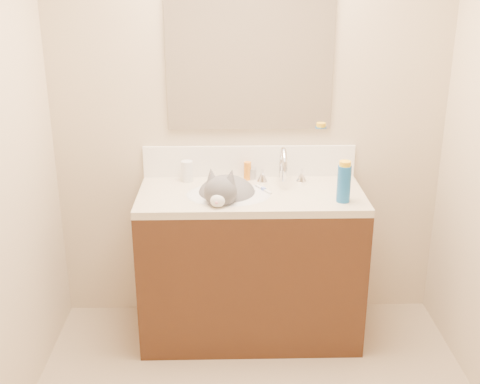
{
  "coord_description": "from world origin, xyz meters",
  "views": [
    {
      "loc": [
        -0.13,
        -2.02,
        1.97
      ],
      "look_at": [
        -0.06,
        0.92,
        0.88
      ],
      "focal_mm": 45.0,
      "sensor_mm": 36.0,
      "label": 1
    }
  ],
  "objects_px": {
    "silver_jar": "(252,174)",
    "amber_bottle": "(247,171)",
    "basin": "(229,207)",
    "vanity_cabinet": "(251,268)",
    "spray_can": "(344,184)",
    "cat": "(226,197)",
    "faucet": "(283,169)",
    "pill_bottle": "(187,171)"
  },
  "relations": [
    {
      "from": "vanity_cabinet",
      "to": "spray_can",
      "type": "relative_size",
      "value": 6.3
    },
    {
      "from": "amber_bottle",
      "to": "vanity_cabinet",
      "type": "bearing_deg",
      "value": -86.67
    },
    {
      "from": "cat",
      "to": "amber_bottle",
      "type": "distance_m",
      "value": 0.27
    },
    {
      "from": "faucet",
      "to": "amber_bottle",
      "type": "relative_size",
      "value": 2.73
    },
    {
      "from": "pill_bottle",
      "to": "silver_jar",
      "type": "bearing_deg",
      "value": 4.54
    },
    {
      "from": "silver_jar",
      "to": "amber_bottle",
      "type": "xyz_separation_m",
      "value": [
        -0.02,
        -0.01,
        0.02
      ]
    },
    {
      "from": "spray_can",
      "to": "vanity_cabinet",
      "type": "bearing_deg",
      "value": 162.51
    },
    {
      "from": "cat",
      "to": "pill_bottle",
      "type": "bearing_deg",
      "value": 147.49
    },
    {
      "from": "faucet",
      "to": "silver_jar",
      "type": "height_order",
      "value": "faucet"
    },
    {
      "from": "spray_can",
      "to": "silver_jar",
      "type": "bearing_deg",
      "value": 141.08
    },
    {
      "from": "silver_jar",
      "to": "faucet",
      "type": "bearing_deg",
      "value": -25.85
    },
    {
      "from": "amber_bottle",
      "to": "basin",
      "type": "bearing_deg",
      "value": -114.45
    },
    {
      "from": "faucet",
      "to": "silver_jar",
      "type": "relative_size",
      "value": 4.45
    },
    {
      "from": "cat",
      "to": "spray_can",
      "type": "xyz_separation_m",
      "value": [
        0.6,
        -0.13,
        0.11
      ]
    },
    {
      "from": "vanity_cabinet",
      "to": "amber_bottle",
      "type": "relative_size",
      "value": 11.68
    },
    {
      "from": "cat",
      "to": "faucet",
      "type": "bearing_deg",
      "value": 37.99
    },
    {
      "from": "silver_jar",
      "to": "amber_bottle",
      "type": "distance_m",
      "value": 0.03
    },
    {
      "from": "faucet",
      "to": "basin",
      "type": "bearing_deg",
      "value": -150.88
    },
    {
      "from": "vanity_cabinet",
      "to": "spray_can",
      "type": "xyz_separation_m",
      "value": [
        0.46,
        -0.15,
        0.55
      ]
    },
    {
      "from": "vanity_cabinet",
      "to": "amber_bottle",
      "type": "xyz_separation_m",
      "value": [
        -0.01,
        0.21,
        0.5
      ]
    },
    {
      "from": "vanity_cabinet",
      "to": "pill_bottle",
      "type": "height_order",
      "value": "pill_bottle"
    },
    {
      "from": "cat",
      "to": "basin",
      "type": "bearing_deg",
      "value": -27.77
    },
    {
      "from": "cat",
      "to": "spray_can",
      "type": "height_order",
      "value": "spray_can"
    },
    {
      "from": "faucet",
      "to": "spray_can",
      "type": "distance_m",
      "value": 0.4
    },
    {
      "from": "faucet",
      "to": "pill_bottle",
      "type": "distance_m",
      "value": 0.53
    },
    {
      "from": "basin",
      "to": "pill_bottle",
      "type": "distance_m",
      "value": 0.34
    },
    {
      "from": "vanity_cabinet",
      "to": "cat",
      "type": "height_order",
      "value": "cat"
    },
    {
      "from": "silver_jar",
      "to": "spray_can",
      "type": "relative_size",
      "value": 0.33
    },
    {
      "from": "pill_bottle",
      "to": "spray_can",
      "type": "bearing_deg",
      "value": -22.41
    },
    {
      "from": "vanity_cabinet",
      "to": "cat",
      "type": "xyz_separation_m",
      "value": [
        -0.13,
        -0.02,
        0.43
      ]
    },
    {
      "from": "silver_jar",
      "to": "cat",
      "type": "bearing_deg",
      "value": -121.57
    },
    {
      "from": "pill_bottle",
      "to": "silver_jar",
      "type": "height_order",
      "value": "pill_bottle"
    },
    {
      "from": "vanity_cabinet",
      "to": "silver_jar",
      "type": "bearing_deg",
      "value": 86.63
    },
    {
      "from": "vanity_cabinet",
      "to": "basin",
      "type": "xyz_separation_m",
      "value": [
        -0.12,
        -0.03,
        0.38
      ]
    },
    {
      "from": "basin",
      "to": "amber_bottle",
      "type": "xyz_separation_m",
      "value": [
        0.11,
        0.24,
        0.12
      ]
    },
    {
      "from": "cat",
      "to": "silver_jar",
      "type": "relative_size",
      "value": 7.55
    },
    {
      "from": "faucet",
      "to": "cat",
      "type": "distance_m",
      "value": 0.37
    },
    {
      "from": "silver_jar",
      "to": "pill_bottle",
      "type": "bearing_deg",
      "value": -175.46
    },
    {
      "from": "amber_bottle",
      "to": "spray_can",
      "type": "distance_m",
      "value": 0.59
    },
    {
      "from": "vanity_cabinet",
      "to": "spray_can",
      "type": "height_order",
      "value": "spray_can"
    },
    {
      "from": "basin",
      "to": "cat",
      "type": "bearing_deg",
      "value": 140.78
    },
    {
      "from": "vanity_cabinet",
      "to": "pill_bottle",
      "type": "bearing_deg",
      "value": 151.56
    }
  ]
}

